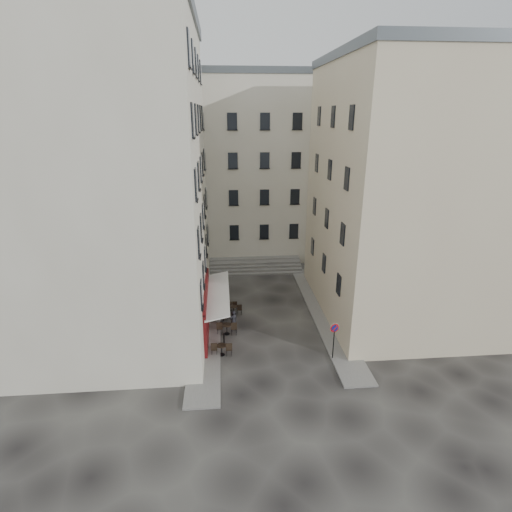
{
  "coord_description": "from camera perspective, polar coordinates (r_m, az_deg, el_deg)",
  "views": [
    {
      "loc": [
        -3.08,
        -24.21,
        14.79
      ],
      "look_at": [
        -0.67,
        4.0,
        4.56
      ],
      "focal_mm": 28.0,
      "sensor_mm": 36.0,
      "label": 1
    }
  ],
  "objects": [
    {
      "name": "sidewalk_left",
      "position": [
        31.86,
        -6.94,
        -7.84
      ],
      "size": [
        2.0,
        22.0,
        0.12
      ],
      "primitive_type": "cube",
      "color": "slate",
      "rests_on": "ground"
    },
    {
      "name": "no_parking_sign",
      "position": [
        25.63,
        11.11,
        -10.95
      ],
      "size": [
        0.58,
        0.16,
        2.57
      ],
      "rotation": [
        0.0,
        0.0,
        0.2
      ],
      "color": "black",
      "rests_on": "ground"
    },
    {
      "name": "building_left",
      "position": [
        28.56,
        -20.16,
        9.64
      ],
      "size": [
        12.2,
        16.2,
        20.6
      ],
      "color": "beige",
      "rests_on": "ground"
    },
    {
      "name": "bollard_far",
      "position": [
        33.41,
        -4.72,
        -5.48
      ],
      "size": [
        0.12,
        0.12,
        0.98
      ],
      "color": "black",
      "rests_on": "ground"
    },
    {
      "name": "pedestrian",
      "position": [
        28.78,
        -3.25,
        -9.24
      ],
      "size": [
        0.7,
        0.61,
        1.61
      ],
      "primitive_type": "imported",
      "rotation": [
        0.0,
        0.0,
        3.61
      ],
      "color": "black",
      "rests_on": "ground"
    },
    {
      "name": "bistro_table_b",
      "position": [
        28.54,
        -4.2,
        -10.22
      ],
      "size": [
        1.42,
        0.66,
        1.0
      ],
      "color": "black",
      "rests_on": "ground"
    },
    {
      "name": "bollard_mid",
      "position": [
        30.28,
        -4.67,
        -8.31
      ],
      "size": [
        0.12,
        0.12,
        0.98
      ],
      "color": "black",
      "rests_on": "ground"
    },
    {
      "name": "ground",
      "position": [
        28.54,
        2.07,
        -11.37
      ],
      "size": [
        90.0,
        90.0,
        0.0
      ],
      "primitive_type": "plane",
      "color": "black",
      "rests_on": "ground"
    },
    {
      "name": "building_back",
      "position": [
        43.61,
        -2.15,
        12.63
      ],
      "size": [
        18.2,
        10.2,
        18.6
      ],
      "color": "beige",
      "rests_on": "ground"
    },
    {
      "name": "cafe_storefront",
      "position": [
        28.35,
        -6.89,
        -7.39
      ],
      "size": [
        1.74,
        7.3,
        3.5
      ],
      "color": "#430C09",
      "rests_on": "ground"
    },
    {
      "name": "bistro_table_a",
      "position": [
        26.38,
        -4.94,
        -13.06
      ],
      "size": [
        1.35,
        0.63,
        0.95
      ],
      "color": "black",
      "rests_on": "ground"
    },
    {
      "name": "bistro_table_c",
      "position": [
        30.1,
        -5.33,
        -8.76
      ],
      "size": [
        1.15,
        0.54,
        0.81
      ],
      "color": "black",
      "rests_on": "ground"
    },
    {
      "name": "bistro_table_e",
      "position": [
        31.73,
        -3.81,
        -7.1
      ],
      "size": [
        1.19,
        0.56,
        0.83
      ],
      "color": "black",
      "rests_on": "ground"
    },
    {
      "name": "bollard_near",
      "position": [
        27.25,
        -4.61,
        -11.78
      ],
      "size": [
        0.12,
        0.12,
        0.98
      ],
      "color": "black",
      "rests_on": "ground"
    },
    {
      "name": "stone_steps",
      "position": [
        39.62,
        -0.08,
        -1.43
      ],
      "size": [
        9.0,
        3.15,
        0.8
      ],
      "color": "#64625F",
      "rests_on": "ground"
    },
    {
      "name": "building_right",
      "position": [
        31.34,
        21.13,
        8.47
      ],
      "size": [
        12.2,
        14.2,
        18.6
      ],
      "color": "beige",
      "rests_on": "ground"
    },
    {
      "name": "bistro_table_d",
      "position": [
        31.16,
        -3.19,
        -7.58
      ],
      "size": [
        1.23,
        0.58,
        0.86
      ],
      "color": "black",
      "rests_on": "ground"
    },
    {
      "name": "sidewalk_right",
      "position": [
        31.86,
        9.56,
        -7.98
      ],
      "size": [
        2.0,
        18.0,
        0.12
      ],
      "primitive_type": "cube",
      "color": "slate",
      "rests_on": "ground"
    }
  ]
}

